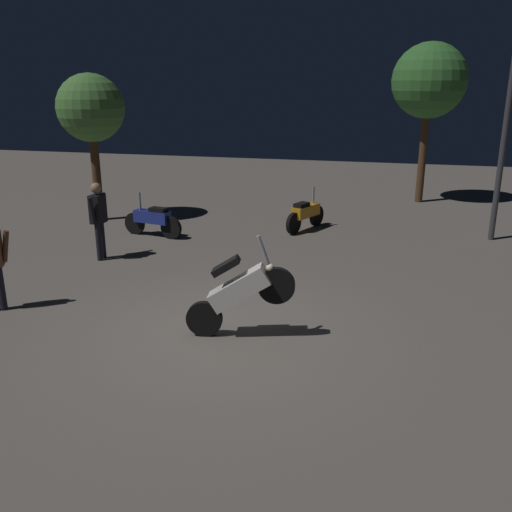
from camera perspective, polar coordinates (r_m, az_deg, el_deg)
name	(u,v)px	position (r m, az deg, el deg)	size (l,w,h in m)	color
ground_plane	(223,331)	(8.72, -3.47, -7.83)	(40.00, 40.00, 0.00)	#605951
motorcycle_white_foreground	(239,292)	(8.24, -1.75, -3.74)	(1.66, 0.45, 1.63)	black
motorcycle_blue_parked_left	(152,219)	(14.10, -10.71, 3.75)	(1.65, 0.47, 1.11)	black
motorcycle_orange_parked_right	(306,214)	(14.54, 5.17, 4.41)	(0.77, 1.56, 1.11)	black
person_rider_beside	(98,214)	(12.36, -16.08, 4.20)	(0.24, 0.67, 1.71)	black
streetlamp_near	(510,97)	(14.41, 24.86, 14.74)	(0.36, 0.36, 5.43)	#38383D
tree_left_bg	(91,109)	(15.87, -16.80, 14.37)	(1.81, 1.81, 3.99)	#4C331E
tree_center_bg	(429,82)	(18.47, 17.56, 16.89)	(2.29, 2.29, 4.93)	#4C331E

